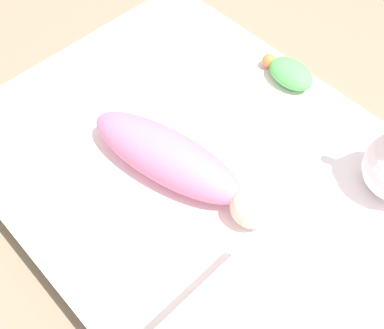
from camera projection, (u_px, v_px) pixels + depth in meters
The scene contains 4 objects.
ground_plane at pixel (215, 203), 1.50m from camera, with size 12.00×12.00×0.00m, color #7A6B56.
bed_mattress at pixel (216, 191), 1.43m from camera, with size 1.57×1.10×0.16m.
swaddled_baby at pixel (178, 163), 1.31m from camera, with size 0.62×0.28×0.14m.
turtle_plush at pixel (289, 73), 1.54m from camera, with size 0.21×0.11×0.08m.
Camera 1 is at (-0.45, 0.54, 1.33)m, focal length 42.00 mm.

